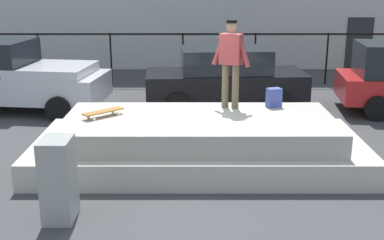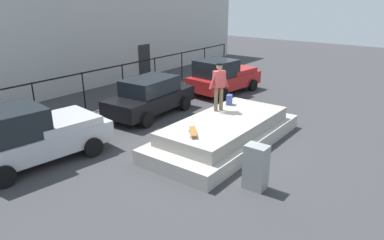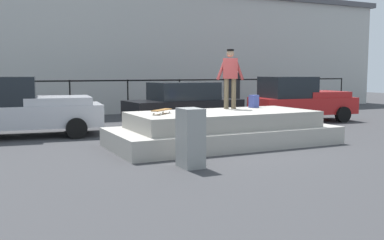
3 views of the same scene
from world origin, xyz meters
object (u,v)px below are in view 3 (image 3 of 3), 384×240
(car_black_sedan_mid, at_px, (184,104))
(utility_box, at_px, (191,138))
(backpack, at_px, (254,101))
(skateboard, at_px, (162,110))
(car_silver_pickup_near, at_px, (23,107))
(skateboarder, at_px, (230,74))
(car_red_pickup_far, at_px, (300,99))

(car_black_sedan_mid, bearing_deg, utility_box, -113.62)
(utility_box, bearing_deg, backpack, 39.99)
(skateboard, xyz_separation_m, car_silver_pickup_near, (-3.06, 4.01, -0.10))
(skateboarder, distance_m, utility_box, 4.28)
(skateboarder, height_order, car_red_pickup_far, skateboarder)
(car_red_pickup_far, bearing_deg, car_black_sedan_mid, 173.56)
(skateboard, height_order, car_silver_pickup_near, car_silver_pickup_near)
(skateboarder, bearing_deg, backpack, 5.08)
(skateboard, relative_size, car_silver_pickup_near, 0.16)
(skateboarder, distance_m, car_black_sedan_mid, 3.77)
(car_red_pickup_far, xyz_separation_m, utility_box, (-7.88, -6.04, -0.28))
(backpack, bearing_deg, car_silver_pickup_near, 132.62)
(skateboarder, relative_size, skateboard, 2.35)
(skateboard, height_order, car_black_sedan_mid, car_black_sedan_mid)
(skateboarder, height_order, skateboard, skateboarder)
(skateboard, relative_size, utility_box, 0.59)
(skateboarder, relative_size, car_red_pickup_far, 0.41)
(car_silver_pickup_near, height_order, utility_box, car_silver_pickup_near)
(car_silver_pickup_near, bearing_deg, car_black_sedan_mid, 2.71)
(backpack, bearing_deg, utility_box, -160.39)
(car_black_sedan_mid, relative_size, car_red_pickup_far, 1.02)
(skateboarder, distance_m, skateboard, 2.72)
(skateboard, bearing_deg, backpack, 12.60)
(car_black_sedan_mid, xyz_separation_m, utility_box, (-2.89, -6.61, -0.21))
(car_silver_pickup_near, height_order, car_red_pickup_far, car_silver_pickup_near)
(backpack, height_order, utility_box, backpack)
(car_silver_pickup_near, bearing_deg, utility_box, -66.32)
(skateboarder, xyz_separation_m, utility_box, (-2.75, -3.00, -1.32))
(car_silver_pickup_near, height_order, car_black_sedan_mid, car_silver_pickup_near)
(skateboard, xyz_separation_m, car_black_sedan_mid, (2.61, 4.28, -0.19))
(car_black_sedan_mid, bearing_deg, car_silver_pickup_near, -177.29)
(car_red_pickup_far, height_order, utility_box, car_red_pickup_far)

